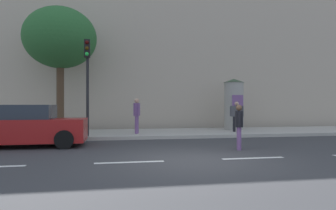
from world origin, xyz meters
TOP-DOWN VIEW (x-y plane):
  - ground_plane at (0.00, 0.00)m, footprint 80.00×80.00m
  - sidewalk_curb at (0.00, 7.00)m, footprint 36.00×4.00m
  - lane_markings at (-0.00, 0.00)m, footprint 25.80×0.16m
  - building_backdrop at (0.00, 12.00)m, footprint 36.00×5.00m
  - traffic_light at (-3.22, 5.24)m, footprint 0.24×0.45m
  - poster_column at (4.31, 7.72)m, footprint 1.13×1.13m
  - street_tree at (-4.66, 7.40)m, footprint 3.44×3.44m
  - pedestrian_with_bag at (1.98, 1.59)m, footprint 0.35×0.54m
  - pedestrian_with_backpack at (-1.07, 6.23)m, footprint 0.34×0.54m
  - pedestrian_tallest at (3.87, 6.26)m, footprint 0.59×0.46m
  - parked_car_red at (-5.28, 3.57)m, footprint 4.21×1.84m

SIDE VIEW (x-z plane):
  - ground_plane at x=0.00m, z-range 0.00..0.00m
  - lane_markings at x=0.00m, z-range 0.00..0.01m
  - sidewalk_curb at x=0.00m, z-range 0.00..0.15m
  - parked_car_red at x=-5.28m, z-range -0.02..1.47m
  - pedestrian_with_bag at x=1.98m, z-range 0.11..1.60m
  - pedestrian_tallest at x=3.87m, z-range 0.28..1.77m
  - pedestrian_with_backpack at x=-1.07m, z-range 0.28..1.92m
  - poster_column at x=4.31m, z-range 0.17..2.92m
  - traffic_light at x=-3.22m, z-range 0.87..4.93m
  - street_tree at x=-4.66m, z-range 1.67..7.70m
  - building_backdrop at x=0.00m, z-range 0.00..10.16m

